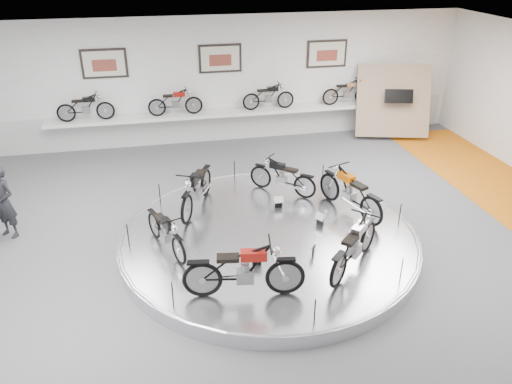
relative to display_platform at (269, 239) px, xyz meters
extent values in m
plane|color=#4D4D50|center=(0.00, -0.30, -0.15)|extent=(16.00, 16.00, 0.00)
plane|color=white|center=(0.00, -0.30, 3.85)|extent=(16.00, 16.00, 0.00)
plane|color=white|center=(0.00, 6.70, 1.85)|extent=(16.00, 0.00, 16.00)
cube|color=#BCBCBA|center=(0.00, 6.68, 0.40)|extent=(15.68, 0.04, 1.10)
cylinder|color=silver|center=(0.00, 0.00, 0.00)|extent=(6.40, 6.40, 0.30)
torus|color=#B2B2BA|center=(0.00, 0.00, 0.12)|extent=(6.40, 6.40, 0.10)
cube|color=silver|center=(0.00, 6.40, 0.85)|extent=(11.00, 0.55, 0.10)
cube|color=beige|center=(-3.50, 6.66, 2.55)|extent=(1.35, 0.06, 0.88)
cube|color=beige|center=(0.00, 6.66, 2.55)|extent=(1.35, 0.06, 0.88)
cube|color=beige|center=(3.50, 6.66, 2.55)|extent=(1.35, 0.06, 0.88)
cube|color=#95755F|center=(5.60, 5.80, 1.10)|extent=(2.56, 1.52, 2.30)
imported|color=black|center=(-5.60, 1.62, 0.69)|extent=(0.74, 0.68, 1.69)
camera|label=1|loc=(-2.20, -8.99, 5.79)|focal=35.00mm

